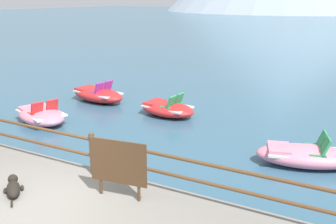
# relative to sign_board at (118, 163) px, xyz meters

# --- Properties ---
(ground_plane) EXTENTS (200.00, 200.00, 0.00)m
(ground_plane) POSITION_rel_sign_board_xyz_m (-1.11, 39.03, -1.13)
(ground_plane) COLOR #38607A
(dock_railing) EXTENTS (23.92, 0.12, 0.95)m
(dock_railing) POSITION_rel_sign_board_xyz_m (-1.11, 0.58, -0.14)
(dock_railing) COLOR brown
(dock_railing) RESTS_ON promenade_dock
(sign_board) EXTENTS (1.17, 0.20, 1.19)m
(sign_board) POSITION_rel_sign_board_xyz_m (0.00, 0.00, 0.00)
(sign_board) COLOR beige
(sign_board) RESTS_ON promenade_dock
(dog_resting) EXTENTS (0.84, 0.77, 0.26)m
(dog_resting) POSITION_rel_sign_board_xyz_m (-1.96, -0.86, -0.61)
(dog_resting) COLOR black
(dog_resting) RESTS_ON promenade_dock
(pedal_boat_1) EXTENTS (2.26, 1.48, 0.85)m
(pedal_boat_1) POSITION_rel_sign_board_xyz_m (-2.27, 6.23, -0.86)
(pedal_boat_1) COLOR red
(pedal_boat_1) RESTS_ON ground
(pedal_boat_2) EXTENTS (2.73, 1.79, 0.87)m
(pedal_boat_2) POSITION_rel_sign_board_xyz_m (2.87, 4.13, -0.85)
(pedal_boat_2) COLOR pink
(pedal_boat_2) RESTS_ON ground
(pedal_boat_3) EXTENTS (2.73, 1.62, 0.89)m
(pedal_boat_3) POSITION_rel_sign_board_xyz_m (-5.73, 6.62, -0.83)
(pedal_boat_3) COLOR red
(pedal_boat_3) RESTS_ON ground
(pedal_boat_6) EXTENTS (2.58, 2.00, 0.86)m
(pedal_boat_6) POSITION_rel_sign_board_xyz_m (-5.71, 3.50, -0.85)
(pedal_boat_6) COLOR pink
(pedal_boat_6) RESTS_ON ground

